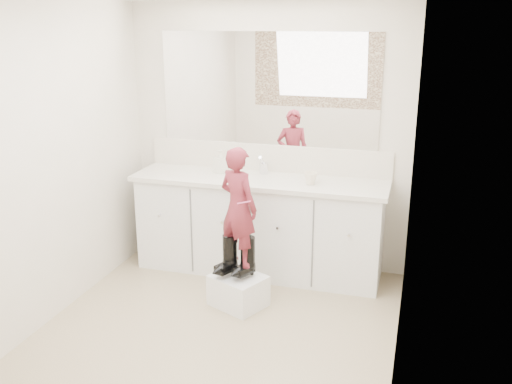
% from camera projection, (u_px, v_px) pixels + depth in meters
% --- Properties ---
extents(floor, '(3.00, 3.00, 0.00)m').
position_uv_depth(floor, '(213.00, 337.00, 4.19)').
color(floor, '#8A755A').
rests_on(floor, ground).
extents(wall_back, '(2.60, 0.00, 2.60)m').
position_uv_depth(wall_back, '(268.00, 138.00, 5.22)').
color(wall_back, beige).
rests_on(wall_back, floor).
extents(wall_front, '(2.60, 0.00, 2.60)m').
position_uv_depth(wall_front, '(84.00, 271.00, 2.47)').
color(wall_front, beige).
rests_on(wall_front, floor).
extents(wall_left, '(0.00, 3.00, 3.00)m').
position_uv_depth(wall_left, '(44.00, 167.00, 4.20)').
color(wall_left, beige).
rests_on(wall_left, floor).
extents(wall_right, '(0.00, 3.00, 3.00)m').
position_uv_depth(wall_right, '(407.00, 197.00, 3.49)').
color(wall_right, beige).
rests_on(wall_right, floor).
extents(vanity_cabinet, '(2.20, 0.55, 0.85)m').
position_uv_depth(vanity_cabinet, '(259.00, 227.00, 5.19)').
color(vanity_cabinet, silver).
rests_on(vanity_cabinet, floor).
extents(countertop, '(2.28, 0.58, 0.04)m').
position_uv_depth(countertop, '(259.00, 180.00, 5.05)').
color(countertop, beige).
rests_on(countertop, vanity_cabinet).
extents(backsplash, '(2.28, 0.03, 0.25)m').
position_uv_depth(backsplash, '(267.00, 158.00, 5.26)').
color(backsplash, beige).
rests_on(backsplash, countertop).
extents(mirror, '(2.00, 0.02, 1.00)m').
position_uv_depth(mirror, '(268.00, 89.00, 5.08)').
color(mirror, white).
rests_on(mirror, wall_back).
extents(dot_panel, '(2.00, 0.01, 1.20)m').
position_uv_depth(dot_panel, '(75.00, 170.00, 2.35)').
color(dot_panel, '#472819').
rests_on(dot_panel, wall_front).
extents(faucet, '(0.08, 0.08, 0.10)m').
position_uv_depth(faucet, '(264.00, 168.00, 5.18)').
color(faucet, silver).
rests_on(faucet, countertop).
extents(cup, '(0.14, 0.14, 0.11)m').
position_uv_depth(cup, '(311.00, 178.00, 4.85)').
color(cup, beige).
rests_on(cup, countertop).
extents(soap_bottle, '(0.13, 0.13, 0.21)m').
position_uv_depth(soap_bottle, '(220.00, 161.00, 5.20)').
color(soap_bottle, beige).
rests_on(soap_bottle, countertop).
extents(step_stool, '(0.51, 0.47, 0.26)m').
position_uv_depth(step_stool, '(238.00, 291.00, 4.63)').
color(step_stool, white).
rests_on(step_stool, floor).
extents(boot_left, '(0.21, 0.25, 0.34)m').
position_uv_depth(boot_left, '(230.00, 255.00, 4.58)').
color(boot_left, black).
rests_on(boot_left, step_stool).
extents(boot_right, '(0.21, 0.25, 0.34)m').
position_uv_depth(boot_right, '(248.00, 257.00, 4.54)').
color(boot_right, black).
rests_on(boot_right, step_stool).
extents(toddler, '(0.41, 0.36, 0.96)m').
position_uv_depth(toddler, '(238.00, 207.00, 4.44)').
color(toddler, '#B03643').
rests_on(toddler, step_stool).
extents(toothbrush, '(0.13, 0.07, 0.06)m').
position_uv_depth(toothbrush, '(244.00, 202.00, 4.33)').
color(toothbrush, '#F15D96').
rests_on(toothbrush, toddler).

